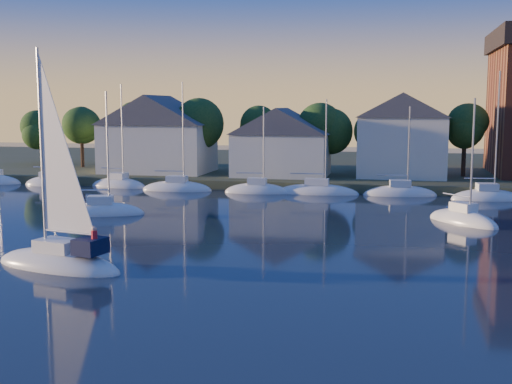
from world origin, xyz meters
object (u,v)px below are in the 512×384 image
(clubhouse_west, at_px, (158,133))
(clubhouse_centre, at_px, (282,141))
(clubhouse_east, at_px, (402,134))
(drifting_sailboat_left, at_px, (101,214))
(drifting_sailboat_right, at_px, (463,222))
(hero_sailboat, at_px, (60,258))

(clubhouse_west, xyz_separation_m, clubhouse_centre, (16.00, -1.00, -0.80))
(clubhouse_east, bearing_deg, clubhouse_west, -178.09)
(clubhouse_west, height_order, drifting_sailboat_left, clubhouse_west)
(clubhouse_west, xyz_separation_m, drifting_sailboat_right, (34.77, -23.67, -5.84))
(clubhouse_west, height_order, drifting_sailboat_right, clubhouse_west)
(clubhouse_centre, relative_size, hero_sailboat, 0.85)
(clubhouse_east, relative_size, hero_sailboat, 0.77)
(drifting_sailboat_right, bearing_deg, clubhouse_east, 148.92)
(clubhouse_east, bearing_deg, clubhouse_centre, -171.87)
(hero_sailboat, distance_m, drifting_sailboat_right, 31.35)
(clubhouse_west, xyz_separation_m, drifting_sailboat_left, (4.70, -26.21, -5.84))
(clubhouse_west, bearing_deg, drifting_sailboat_left, -79.83)
(drifting_sailboat_right, bearing_deg, hero_sailboat, -92.42)
(drifting_sailboat_left, xyz_separation_m, drifting_sailboat_right, (30.07, 2.54, 0.00))
(hero_sailboat, xyz_separation_m, drifting_sailboat_right, (24.15, 19.99, -0.48))
(clubhouse_east, relative_size, drifting_sailboat_left, 0.90)
(clubhouse_centre, relative_size, drifting_sailboat_left, 0.99)
(drifting_sailboat_left, bearing_deg, clubhouse_east, 29.51)
(hero_sailboat, relative_size, drifting_sailboat_right, 1.24)
(clubhouse_west, relative_size, clubhouse_east, 1.30)
(clubhouse_west, bearing_deg, hero_sailboat, -76.33)
(drifting_sailboat_left, bearing_deg, clubhouse_west, 82.60)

